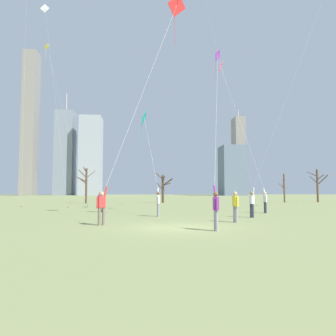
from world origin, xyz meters
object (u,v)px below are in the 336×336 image
(bare_tree_left_of_center, at_px, (86,184))
(bystander_far_off_by_trees, at_px, (100,201))
(kite_flyer_foreground_left_red, at_px, (124,147))
(bare_tree_right_of_center, at_px, (284,188))
(bare_tree_center, at_px, (318,184))
(distant_kite_drifting_left_blue, at_px, (207,8))
(kite_flyer_foreground_right_pink, at_px, (251,157))
(distant_kite_drifting_right_yellow, at_px, (50,60))
(bare_tree_far_right_edge, at_px, (163,187))
(kite_flyer_midfield_left_purple, at_px, (216,170))
(kite_flyer_far_back_teal, at_px, (154,175))
(kite_flyer_midfield_center_orange, at_px, (266,164))
(distant_kite_high_overhead_white, at_px, (47,25))
(bystander_strolling_midfield, at_px, (235,205))

(bare_tree_left_of_center, bearing_deg, bystander_far_off_by_trees, -77.49)
(kite_flyer_foreground_left_red, bearing_deg, bystander_far_off_by_trees, 103.69)
(bare_tree_right_of_center, bearing_deg, bare_tree_center, 6.32)
(distant_kite_drifting_left_blue, bearing_deg, kite_flyer_foreground_left_red, -113.49)
(kite_flyer_foreground_left_red, bearing_deg, kite_flyer_foreground_right_pink, 43.65)
(bare_tree_center, xyz_separation_m, bare_tree_left_of_center, (-35.28, -2.34, -0.09))
(kite_flyer_foreground_left_red, distance_m, distant_kite_drifting_right_yellow, 31.92)
(kite_flyer_foreground_left_red, bearing_deg, distant_kite_drifting_left_blue, 66.51)
(distant_kite_drifting_right_yellow, xyz_separation_m, bare_tree_center, (39.58, 6.00, -16.05))
(kite_flyer_foreground_right_pink, distance_m, distant_kite_drifting_right_yellow, 30.34)
(bare_tree_far_right_edge, bearing_deg, kite_flyer_midfield_left_purple, -89.68)
(kite_flyer_foreground_left_red, bearing_deg, kite_flyer_far_back_teal, 74.50)
(distant_kite_drifting_right_yellow, bearing_deg, bare_tree_far_right_edge, 19.14)
(kite_flyer_far_back_teal, xyz_separation_m, bare_tree_left_of_center, (-8.59, 23.00, -0.06))
(kite_flyer_midfield_center_orange, relative_size, bare_tree_center, 3.90)
(distant_kite_high_overhead_white, height_order, bare_tree_center, distant_kite_high_overhead_white)
(kite_flyer_foreground_left_red, height_order, bare_tree_right_of_center, kite_flyer_foreground_left_red)
(bare_tree_center, relative_size, bare_tree_left_of_center, 1.03)
(kite_flyer_foreground_right_pink, bearing_deg, distant_kite_drifting_right_yellow, 142.51)
(bare_tree_left_of_center, xyz_separation_m, bare_tree_right_of_center, (29.53, 1.70, -0.51))
(bystander_strolling_midfield, relative_size, distant_kite_high_overhead_white, 0.07)
(bare_tree_far_right_edge, bearing_deg, kite_flyer_far_back_teal, -95.57)
(kite_flyer_midfield_left_purple, relative_size, kite_flyer_foreground_left_red, 0.89)
(kite_flyer_foreground_left_red, distance_m, kite_flyer_far_back_teal, 6.91)
(kite_flyer_midfield_left_purple, xyz_separation_m, distant_kite_drifting_left_blue, (4.17, 21.78, 20.80))
(distant_kite_high_overhead_white, relative_size, bare_tree_center, 4.13)
(bystander_far_off_by_trees, xyz_separation_m, distant_kite_drifting_right_yellow, (-8.78, 16.49, 18.00))
(bystander_far_off_by_trees, distance_m, distant_kite_drifting_left_blue, 27.04)
(kite_flyer_foreground_left_red, distance_m, distant_kite_drifting_left_blue, 29.04)
(bare_tree_left_of_center, bearing_deg, distant_kite_drifting_left_blue, -32.63)
(distant_kite_drifting_left_blue, bearing_deg, bystander_far_off_by_trees, -136.50)
(kite_flyer_foreground_right_pink, bearing_deg, kite_flyer_midfield_center_orange, -102.63)
(bare_tree_right_of_center, bearing_deg, kite_flyer_foreground_right_pink, -120.31)
(bystander_strolling_midfield, bearing_deg, kite_flyer_foreground_right_pink, 66.36)
(bystander_far_off_by_trees, distance_m, bystander_strolling_midfield, 12.50)
(bare_tree_right_of_center, bearing_deg, bystander_strolling_midfield, -118.33)
(distant_kite_high_overhead_white, xyz_separation_m, bare_tree_center, (37.78, 14.11, -16.67))
(kite_flyer_far_back_teal, distance_m, bare_tree_far_right_edge, 24.78)
(kite_flyer_midfield_left_purple, bearing_deg, distant_kite_drifting_left_blue, 79.17)
(kite_flyer_foreground_right_pink, distance_m, kite_flyer_far_back_teal, 9.01)
(bystander_far_off_by_trees, relative_size, bare_tree_far_right_edge, 0.36)
(kite_flyer_foreground_left_red, relative_size, distant_kite_high_overhead_white, 0.66)
(kite_flyer_foreground_right_pink, xyz_separation_m, distant_kite_high_overhead_white, (-19.40, 8.15, 15.01))
(bare_tree_center, xyz_separation_m, bare_tree_far_right_edge, (-24.28, -0.69, -0.51))
(distant_kite_drifting_left_blue, bearing_deg, kite_flyer_midfield_left_purple, -100.83)
(bystander_far_off_by_trees, distance_m, bare_tree_left_of_center, 20.73)
(kite_flyer_midfield_left_purple, xyz_separation_m, bare_tree_right_of_center, (18.35, 33.31, -0.36))
(kite_flyer_midfield_left_purple, relative_size, bare_tree_far_right_edge, 2.86)
(bystander_far_off_by_trees, relative_size, bare_tree_center, 0.31)
(kite_flyer_far_back_teal, height_order, distant_kite_drifting_left_blue, distant_kite_drifting_left_blue)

